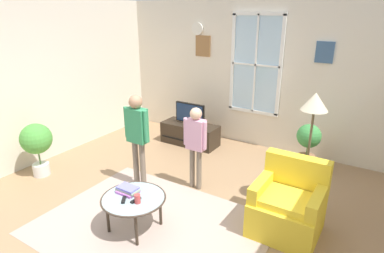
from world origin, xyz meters
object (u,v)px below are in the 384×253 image
object	(u,v)px
television	(190,113)
floor_lamp	(314,114)
remote_near_cup	(124,200)
potted_plant_corner	(37,142)
remote_near_books	(136,200)
person_pink_shirt	(196,139)
person_green_shirt	(137,131)
cup	(137,199)
book_stack	(128,190)
potted_plant_by_window	(308,143)
coffee_table	(134,199)
armchair	(288,206)
tv_stand	(190,134)

from	to	relation	value
television	floor_lamp	xyz separation A→B (m)	(2.45, -1.07, 0.69)
remote_near_cup	potted_plant_corner	xyz separation A→B (m)	(-2.12, 0.33, 0.13)
remote_near_books	floor_lamp	size ratio (longest dim) A/B	0.09
person_pink_shirt	person_green_shirt	bearing A→B (deg)	-153.03
cup	person_green_shirt	distance (m)	1.22
remote_near_cup	person_pink_shirt	size ratio (longest dim) A/B	0.11
book_stack	potted_plant_by_window	world-z (taller)	potted_plant_by_window
coffee_table	cup	size ratio (longest dim) A/B	7.26
television	person_green_shirt	xyz separation A→B (m)	(0.23, -1.75, 0.25)
armchair	person_pink_shirt	bearing A→B (deg)	169.89
remote_near_cup	floor_lamp	xyz separation A→B (m)	(1.64, 1.61, 0.88)
book_stack	remote_near_books	size ratio (longest dim) A/B	1.94
person_green_shirt	floor_lamp	size ratio (longest dim) A/B	0.88
remote_near_cup	book_stack	bearing A→B (deg)	116.76
armchair	book_stack	size ratio (longest dim) A/B	3.21
person_pink_shirt	potted_plant_by_window	distance (m)	1.95
potted_plant_by_window	potted_plant_corner	world-z (taller)	potted_plant_corner
potted_plant_by_window	potted_plant_corner	bearing A→B (deg)	-145.07
television	potted_plant_corner	bearing A→B (deg)	-119.29
armchair	book_stack	xyz separation A→B (m)	(-1.68, -0.90, 0.14)
remote_near_books	potted_plant_by_window	distance (m)	3.00
tv_stand	floor_lamp	size ratio (longest dim) A/B	0.70
coffee_table	potted_plant_by_window	xyz separation A→B (m)	(1.34, 2.68, 0.06)
cup	remote_near_books	bearing A→B (deg)	156.67
person_green_shirt	floor_lamp	world-z (taller)	floor_lamp
armchair	tv_stand	bearing A→B (deg)	145.92
television	potted_plant_corner	xyz separation A→B (m)	(-1.32, -2.35, -0.06)
person_green_shirt	floor_lamp	xyz separation A→B (m)	(2.22, 0.68, 0.44)
tv_stand	person_green_shirt	distance (m)	1.89
television	potted_plant_by_window	size ratio (longest dim) A/B	0.79
television	remote_near_cup	distance (m)	2.81
person_green_shirt	potted_plant_corner	size ratio (longest dim) A/B	1.62
armchair	floor_lamp	size ratio (longest dim) A/B	0.55
cup	person_pink_shirt	bearing A→B (deg)	89.92
coffee_table	potted_plant_corner	bearing A→B (deg)	174.07
person_green_shirt	tv_stand	bearing A→B (deg)	97.38
remote_near_cup	armchair	bearing A→B (deg)	33.36
remote_near_books	potted_plant_by_window	bearing A→B (deg)	64.98
coffee_table	floor_lamp	xyz separation A→B (m)	(1.59, 1.51, 0.92)
armchair	television	bearing A→B (deg)	145.97
book_stack	potted_plant_by_window	size ratio (longest dim) A/B	0.35
tv_stand	floor_lamp	bearing A→B (deg)	-23.59
remote_near_books	floor_lamp	distance (m)	2.34
book_stack	tv_stand	bearing A→B (deg)	106.09
potted_plant_by_window	floor_lamp	size ratio (longest dim) A/B	0.49
potted_plant_corner	television	bearing A→B (deg)	60.71
cup	person_green_shirt	world-z (taller)	person_green_shirt
book_stack	floor_lamp	bearing A→B (deg)	40.31
remote_near_books	armchair	bearing A→B (deg)	33.71
person_pink_shirt	potted_plant_corner	size ratio (longest dim) A/B	1.44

